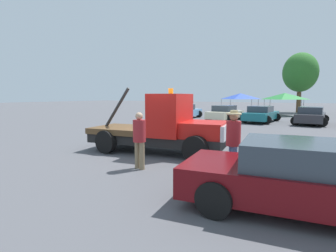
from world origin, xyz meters
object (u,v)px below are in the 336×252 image
(parked_car_cream, at_px, (225,113))
(person_at_hood, at_px, (139,137))
(parked_car_charcoal, at_px, (311,116))
(canopy_tent_blue, at_px, (240,96))
(person_near_truck, at_px, (233,138))
(parked_car_teal, at_px, (261,114))
(tree_left, at_px, (300,73))
(foreground_car, at_px, (310,179))
(parked_car_skyblue, at_px, (184,112))
(tow_truck, at_px, (165,128))
(canopy_tent_green, at_px, (285,96))

(parked_car_cream, bearing_deg, person_at_hood, -165.44)
(person_at_hood, height_order, parked_car_charcoal, person_at_hood)
(canopy_tent_blue, bearing_deg, person_near_truck, -75.01)
(parked_car_cream, height_order, parked_car_teal, same)
(canopy_tent_blue, xyz_separation_m, tree_left, (6.10, 5.31, 2.99))
(foreground_car, height_order, canopy_tent_blue, canopy_tent_blue)
(parked_car_cream, relative_size, parked_car_teal, 0.95)
(parked_car_cream, xyz_separation_m, canopy_tent_blue, (-1.51, 10.26, 1.46))
(parked_car_cream, bearing_deg, parked_car_charcoal, -80.80)
(person_near_truck, xyz_separation_m, parked_car_charcoal, (1.24, 15.83, -0.41))
(parked_car_skyblue, distance_m, parked_car_cream, 4.21)
(tow_truck, height_order, parked_car_teal, tow_truck)
(person_at_hood, height_order, canopy_tent_green, canopy_tent_green)
(foreground_car, distance_m, canopy_tent_green, 26.00)
(tow_truck, xyz_separation_m, person_near_truck, (3.12, -1.57, 0.11))
(parked_car_charcoal, bearing_deg, canopy_tent_green, 20.92)
(tow_truck, distance_m, tree_left, 29.72)
(person_at_hood, height_order, canopy_tent_blue, canopy_tent_blue)
(foreground_car, relative_size, parked_car_cream, 1.12)
(person_at_hood, xyz_separation_m, parked_car_teal, (0.24, 16.30, -0.33))
(person_near_truck, relative_size, canopy_tent_green, 0.50)
(canopy_tent_green, bearing_deg, foreground_car, -82.13)
(tow_truck, xyz_separation_m, parked_car_skyblue, (-6.43, 14.06, -0.30))
(tow_truck, bearing_deg, parked_car_charcoal, 64.55)
(person_at_hood, bearing_deg, foreground_car, -88.93)
(tow_truck, height_order, tree_left, tree_left)
(parked_car_teal, bearing_deg, parked_car_skyblue, 93.78)
(foreground_car, xyz_separation_m, parked_car_teal, (-4.27, 17.07, -0.00))
(canopy_tent_blue, bearing_deg, parked_car_charcoal, -50.33)
(parked_car_charcoal, bearing_deg, foreground_car, -175.85)
(foreground_car, height_order, parked_car_skyblue, same)
(tow_truck, bearing_deg, parked_car_cream, 90.72)
(parked_car_skyblue, xyz_separation_m, parked_car_charcoal, (10.79, 0.21, -0.00))
(parked_car_charcoal, xyz_separation_m, tree_left, (-2.00, 15.07, 4.45))
(foreground_car, relative_size, person_near_truck, 2.80)
(foreground_car, distance_m, person_near_truck, 2.45)
(parked_car_cream, xyz_separation_m, parked_car_teal, (2.98, 0.25, 0.00))
(foreground_car, height_order, tree_left, tree_left)
(person_near_truck, xyz_separation_m, canopy_tent_blue, (-6.85, 25.59, 1.05))
(canopy_tent_green, relative_size, tree_left, 0.48)
(tree_left, bearing_deg, canopy_tent_blue, -138.97)
(parked_car_cream, bearing_deg, tow_truck, -165.94)
(canopy_tent_blue, bearing_deg, person_at_hood, -80.83)
(person_at_hood, xyz_separation_m, parked_car_skyblue, (-6.94, 16.34, -0.33))
(canopy_tent_green, xyz_separation_m, tree_left, (0.89, 6.68, 2.99))
(person_near_truck, relative_size, canopy_tent_blue, 0.49)
(parked_car_skyblue, bearing_deg, parked_car_charcoal, -92.05)
(person_near_truck, distance_m, parked_car_teal, 15.77)
(person_near_truck, bearing_deg, canopy_tent_blue, -110.40)
(parked_car_teal, distance_m, tree_left, 16.03)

